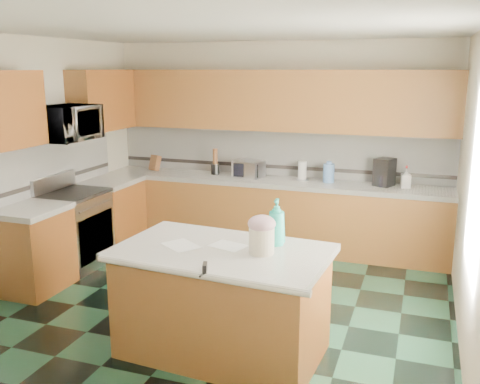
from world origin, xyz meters
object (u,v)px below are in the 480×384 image
at_px(knife_block, 155,163).
at_px(coffee_maker, 384,172).
at_px(island_base, 222,305).
at_px(island_top, 222,252).
at_px(treat_jar, 262,241).
at_px(soap_bottle_island, 277,222).
at_px(toaster_oven, 249,169).

xyz_separation_m(knife_block, coffee_maker, (3.17, 0.03, 0.06)).
bearing_deg(island_base, island_top, 0.00).
relative_size(treat_jar, knife_block, 0.96).
relative_size(soap_bottle_island, knife_block, 1.79).
distance_m(knife_block, toaster_oven, 1.41).
distance_m(island_base, toaster_oven, 3.01).
height_order(knife_block, coffee_maker, coffee_maker).
bearing_deg(coffee_maker, island_base, -85.21).
distance_m(toaster_oven, coffee_maker, 1.77).
bearing_deg(knife_block, island_base, -39.09).
xyz_separation_m(island_top, soap_bottle_island, (0.39, 0.24, 0.23)).
bearing_deg(coffee_maker, soap_bottle_island, -79.25).
relative_size(island_top, treat_jar, 8.15).
distance_m(treat_jar, soap_bottle_island, 0.26).
bearing_deg(soap_bottle_island, island_top, -150.51).
relative_size(knife_block, toaster_oven, 0.57).
distance_m(treat_jar, coffee_maker, 2.97).
relative_size(island_top, knife_block, 7.85).
relative_size(island_base, treat_jar, 7.67).
bearing_deg(soap_bottle_island, toaster_oven, 110.50).
bearing_deg(treat_jar, soap_bottle_island, 91.13).
bearing_deg(coffee_maker, island_top, -85.21).
height_order(soap_bottle_island, knife_block, soap_bottle_island).
relative_size(island_top, toaster_oven, 4.48).
bearing_deg(treat_jar, toaster_oven, 124.04).
height_order(island_base, soap_bottle_island, soap_bottle_island).
bearing_deg(treat_jar, island_base, -165.95).
distance_m(island_base, knife_block, 3.61).
relative_size(treat_jar, soap_bottle_island, 0.54).
distance_m(island_top, treat_jar, 0.36).
bearing_deg(island_top, island_base, 0.00).
height_order(island_base, coffee_maker, coffee_maker).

